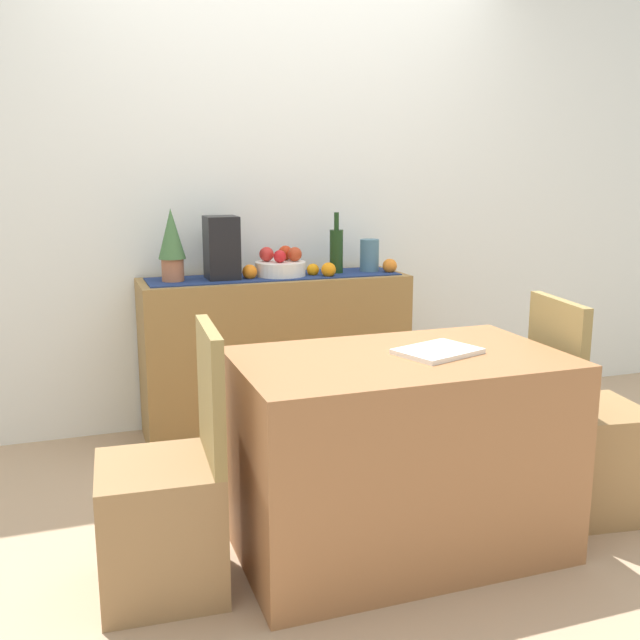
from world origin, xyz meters
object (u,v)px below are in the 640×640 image
at_px(fruit_bowl, 280,269).
at_px(chair_near_window, 165,515).
at_px(potted_plant, 172,243).
at_px(sideboard_console, 276,355).
at_px(open_book, 438,351).
at_px(chair_by_corner, 586,450).
at_px(coffee_maker, 222,248).
at_px(dining_table, 398,453).
at_px(wine_bottle, 336,250).
at_px(ceramic_vase, 369,256).

height_order(fruit_bowl, chair_near_window, fruit_bowl).
xyz_separation_m(potted_plant, chair_near_window, (-0.24, -1.35, -0.77)).
relative_size(sideboard_console, open_book, 4.99).
xyz_separation_m(fruit_bowl, chair_near_window, (-0.80, -1.35, -0.62)).
height_order(chair_near_window, chair_by_corner, same).
xyz_separation_m(sideboard_console, coffee_maker, (-0.28, 0.00, 0.58)).
relative_size(coffee_maker, chair_near_window, 0.36).
bearing_deg(fruit_bowl, chair_near_window, -120.65).
distance_m(sideboard_console, potted_plant, 0.81).
relative_size(open_book, chair_by_corner, 0.31).
bearing_deg(sideboard_console, open_book, -80.68).
xyz_separation_m(coffee_maker, potted_plant, (-0.25, -0.00, 0.04)).
xyz_separation_m(sideboard_console, dining_table, (0.08, -1.35, -0.05)).
distance_m(dining_table, chair_near_window, 0.86).
bearing_deg(wine_bottle, dining_table, -100.88).
height_order(fruit_bowl, chair_by_corner, fruit_bowl).
distance_m(fruit_bowl, dining_table, 1.44).
bearing_deg(chair_near_window, open_book, -0.96).
xyz_separation_m(sideboard_console, chair_near_window, (-0.77, -1.35, -0.15)).
bearing_deg(ceramic_vase, wine_bottle, -180.00).
bearing_deg(dining_table, sideboard_console, 93.59).
relative_size(fruit_bowl, ceramic_vase, 1.47).
relative_size(dining_table, open_book, 4.20).
relative_size(coffee_maker, open_book, 1.15).
relative_size(sideboard_console, dining_table, 1.19).
relative_size(fruit_bowl, wine_bottle, 0.80).
bearing_deg(fruit_bowl, wine_bottle, -0.00).
distance_m(ceramic_vase, chair_near_window, 1.99).
relative_size(coffee_maker, chair_by_corner, 0.36).
xyz_separation_m(coffee_maker, open_book, (0.50, -1.36, -0.25)).
height_order(wine_bottle, open_book, wine_bottle).
distance_m(sideboard_console, wine_bottle, 0.64).
bearing_deg(chair_near_window, potted_plant, 79.86).
height_order(coffee_maker, ceramic_vase, coffee_maker).
height_order(sideboard_console, ceramic_vase, ceramic_vase).
height_order(wine_bottle, ceramic_vase, wine_bottle).
bearing_deg(dining_table, fruit_bowl, 92.27).
distance_m(fruit_bowl, open_book, 1.38).
bearing_deg(coffee_maker, chair_near_window, -109.98).
relative_size(open_book, chair_near_window, 0.31).
relative_size(sideboard_console, potted_plant, 3.83).
relative_size(ceramic_vase, open_book, 0.64).
xyz_separation_m(wine_bottle, open_book, (-0.12, -1.36, -0.22)).
relative_size(ceramic_vase, dining_table, 0.15).
height_order(ceramic_vase, potted_plant, potted_plant).
xyz_separation_m(ceramic_vase, chair_near_window, (-1.30, -1.35, -0.66)).
relative_size(ceramic_vase, chair_by_corner, 0.20).
bearing_deg(open_book, ceramic_vase, 58.29).
bearing_deg(dining_table, wine_bottle, 79.12).
xyz_separation_m(wine_bottle, ceramic_vase, (0.19, 0.00, -0.04)).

